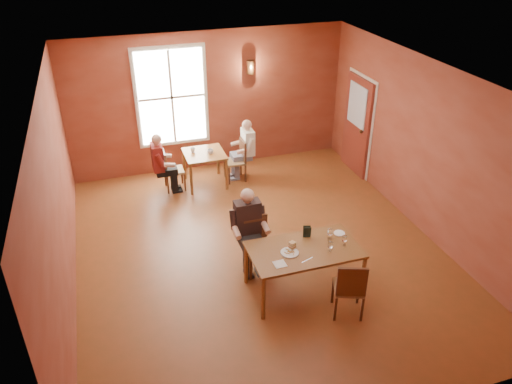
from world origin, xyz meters
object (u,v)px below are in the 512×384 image
object	(u,v)px
main_table	(303,269)
chair_diner_main	(258,247)
chair_diner_maroon	(174,170)
second_table	(205,169)
chair_empty	(349,286)
diner_maroon	(172,162)
diner_white	(236,153)
chair_diner_white	(235,161)
diner_main	(259,237)

from	to	relation	value
main_table	chair_diner_main	size ratio (longest dim) A/B	1.75
chair_diner_maroon	chair_diner_main	bearing A→B (deg)	14.42
chair_diner_main	chair_diner_maroon	distance (m)	3.23
second_table	chair_empty	bearing A→B (deg)	-76.34
chair_empty	diner_maroon	distance (m)	4.76
diner_white	chair_diner_maroon	bearing A→B (deg)	90.00
chair_diner_maroon	main_table	bearing A→B (deg)	19.04
diner_maroon	diner_white	bearing A→B (deg)	90.00
main_table	chair_diner_white	size ratio (longest dim) A/B	1.81
chair_diner_white	chair_diner_maroon	xyz separation A→B (m)	(-1.30, 0.00, -0.01)
chair_diner_main	chair_empty	bearing A→B (deg)	125.43
chair_empty	diner_maroon	xyz separation A→B (m)	(-1.76, 4.43, 0.16)
main_table	second_table	xyz separation A→B (m)	(-0.66, 3.78, -0.02)
chair_diner_white	diner_maroon	xyz separation A→B (m)	(-1.33, 0.00, 0.17)
main_table	chair_diner_maroon	bearing A→B (deg)	109.04
chair_diner_main	diner_white	size ratio (longest dim) A/B	0.74
chair_diner_main	main_table	bearing A→B (deg)	127.57
main_table	diner_white	world-z (taller)	diner_white
chair_diner_main	second_table	distance (m)	3.14
main_table	chair_diner_maroon	world-z (taller)	chair_diner_maroon
chair_diner_white	diner_white	world-z (taller)	diner_white
main_table	second_table	world-z (taller)	main_table
chair_empty	chair_diner_white	distance (m)	4.45
diner_maroon	diner_main	bearing A→B (deg)	14.80
chair_diner_white	chair_diner_main	bearing A→B (deg)	171.03
chair_diner_main	diner_main	xyz separation A→B (m)	(0.00, -0.03, 0.20)
diner_white	main_table	bearing A→B (deg)	179.63
diner_maroon	chair_empty	bearing A→B (deg)	21.64
main_table	chair_diner_white	distance (m)	3.78
main_table	diner_maroon	bearing A→B (deg)	109.45
chair_diner_main	diner_maroon	size ratio (longest dim) A/B	0.74
main_table	diner_white	distance (m)	3.79
main_table	diner_maroon	xyz separation A→B (m)	(-1.34, 3.78, 0.24)
chair_diner_maroon	diner_maroon	bearing A→B (deg)	-90.00
diner_white	diner_maroon	bearing A→B (deg)	90.00
chair_diner_main	chair_empty	xyz separation A→B (m)	(0.92, -1.29, 0.00)
diner_main	chair_empty	distance (m)	1.58
diner_main	diner_maroon	size ratio (longest dim) A/B	1.07
diner_main	chair_diner_white	bearing A→B (deg)	-98.89
diner_white	diner_maroon	world-z (taller)	diner_white
chair_diner_main	second_table	world-z (taller)	chair_diner_main
second_table	diner_maroon	bearing A→B (deg)	180.00
diner_white	diner_maroon	size ratio (longest dim) A/B	1.01
chair_diner_main	diner_maroon	bearing A→B (deg)	-75.06
main_table	diner_white	xyz separation A→B (m)	(0.02, 3.78, 0.25)
chair_diner_main	diner_maroon	world-z (taller)	diner_maroon
chair_empty	chair_diner_white	xyz separation A→B (m)	(-0.43, 4.43, -0.02)
diner_white	chair_diner_maroon	world-z (taller)	diner_white
main_table	chair_diner_maroon	distance (m)	4.00
main_table	diner_maroon	distance (m)	4.02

